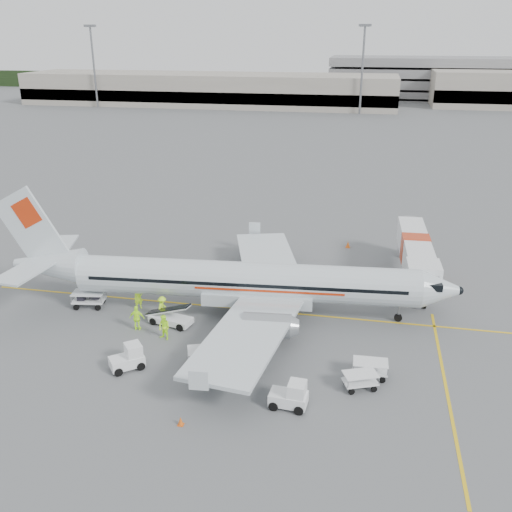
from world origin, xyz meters
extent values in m
plane|color=#56595B|center=(0.00, 0.00, 0.00)|extent=(360.00, 360.00, 0.00)
cube|color=yellow|center=(0.00, 0.00, 0.01)|extent=(44.00, 0.20, 0.01)
cube|color=yellow|center=(14.00, -8.00, 0.01)|extent=(0.20, 20.00, 0.01)
cone|color=#E05A14|center=(6.83, 15.62, 0.35)|extent=(0.43, 0.43, 0.70)
cone|color=#E05A14|center=(-0.97, -14.67, 0.28)|extent=(0.34, 0.34, 0.55)
imported|color=#B8F523|center=(-8.78, -1.50, 0.94)|extent=(0.81, 0.78, 1.87)
imported|color=#B8F523|center=(-5.11, -5.74, 0.94)|extent=(1.12, 1.01, 1.87)
imported|color=#B8F523|center=(-6.35, -2.71, 0.91)|extent=(0.69, 1.18, 1.81)
imported|color=#B8F523|center=(-7.55, -4.80, 0.96)|extent=(1.16, 0.56, 1.92)
camera|label=1|loc=(8.28, -39.53, 20.52)|focal=40.00mm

